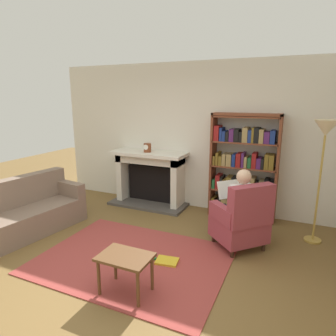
{
  "coord_description": "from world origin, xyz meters",
  "views": [
    {
      "loc": [
        1.85,
        -2.71,
        2.07
      ],
      "look_at": [
        0.1,
        1.2,
        1.05
      ],
      "focal_mm": 31.78,
      "sensor_mm": 36.0,
      "label": 1
    }
  ],
  "objects_px": {
    "seated_reader": "(238,204)",
    "side_table": "(125,262)",
    "sofa_floral": "(26,212)",
    "bookshelf": "(244,169)",
    "armchair_reading": "(242,220)",
    "mantel_clock": "(147,148)",
    "floor_lamp": "(325,140)",
    "fireplace": "(151,176)"
  },
  "relations": [
    {
      "from": "mantel_clock",
      "to": "armchair_reading",
      "type": "bearing_deg",
      "value": -26.88
    },
    {
      "from": "bookshelf",
      "to": "mantel_clock",
      "type": "bearing_deg",
      "value": -175.67
    },
    {
      "from": "side_table",
      "to": "floor_lamp",
      "type": "distance_m",
      "value": 3.07
    },
    {
      "from": "bookshelf",
      "to": "floor_lamp",
      "type": "relative_size",
      "value": 1.02
    },
    {
      "from": "mantel_clock",
      "to": "seated_reader",
      "type": "height_order",
      "value": "mantel_clock"
    },
    {
      "from": "seated_reader",
      "to": "mantel_clock",
      "type": "bearing_deg",
      "value": -72.21
    },
    {
      "from": "bookshelf",
      "to": "sofa_floral",
      "type": "relative_size",
      "value": 1.02
    },
    {
      "from": "seated_reader",
      "to": "floor_lamp",
      "type": "xyz_separation_m",
      "value": [
        1.02,
        0.58,
        0.89
      ]
    },
    {
      "from": "fireplace",
      "to": "bookshelf",
      "type": "bearing_deg",
      "value": 1.07
    },
    {
      "from": "fireplace",
      "to": "seated_reader",
      "type": "bearing_deg",
      "value": -28.45
    },
    {
      "from": "sofa_floral",
      "to": "floor_lamp",
      "type": "distance_m",
      "value": 4.52
    },
    {
      "from": "side_table",
      "to": "floor_lamp",
      "type": "height_order",
      "value": "floor_lamp"
    },
    {
      "from": "bookshelf",
      "to": "armchair_reading",
      "type": "height_order",
      "value": "bookshelf"
    },
    {
      "from": "fireplace",
      "to": "mantel_clock",
      "type": "bearing_deg",
      "value": -93.33
    },
    {
      "from": "bookshelf",
      "to": "side_table",
      "type": "relative_size",
      "value": 3.25
    },
    {
      "from": "mantel_clock",
      "to": "armchair_reading",
      "type": "distance_m",
      "value": 2.36
    },
    {
      "from": "side_table",
      "to": "floor_lamp",
      "type": "xyz_separation_m",
      "value": [
        1.88,
        2.15,
        1.14
      ]
    },
    {
      "from": "seated_reader",
      "to": "side_table",
      "type": "relative_size",
      "value": 2.04
    },
    {
      "from": "seated_reader",
      "to": "floor_lamp",
      "type": "distance_m",
      "value": 1.47
    },
    {
      "from": "sofa_floral",
      "to": "side_table",
      "type": "xyz_separation_m",
      "value": [
        2.23,
        -0.66,
        0.05
      ]
    },
    {
      "from": "mantel_clock",
      "to": "floor_lamp",
      "type": "relative_size",
      "value": 0.09
    },
    {
      "from": "armchair_reading",
      "to": "floor_lamp",
      "type": "distance_m",
      "value": 1.57
    },
    {
      "from": "seated_reader",
      "to": "side_table",
      "type": "distance_m",
      "value": 1.81
    },
    {
      "from": "mantel_clock",
      "to": "side_table",
      "type": "height_order",
      "value": "mantel_clock"
    },
    {
      "from": "bookshelf",
      "to": "side_table",
      "type": "distance_m",
      "value": 2.79
    },
    {
      "from": "fireplace",
      "to": "seated_reader",
      "type": "relative_size",
      "value": 1.32
    },
    {
      "from": "fireplace",
      "to": "bookshelf",
      "type": "relative_size",
      "value": 0.83
    },
    {
      "from": "armchair_reading",
      "to": "side_table",
      "type": "relative_size",
      "value": 1.73
    },
    {
      "from": "mantel_clock",
      "to": "side_table",
      "type": "xyz_separation_m",
      "value": [
        1.06,
        -2.51,
        -0.77
      ]
    },
    {
      "from": "fireplace",
      "to": "armchair_reading",
      "type": "relative_size",
      "value": 1.55
    },
    {
      "from": "bookshelf",
      "to": "sofa_floral",
      "type": "xyz_separation_m",
      "value": [
        -2.96,
        -1.98,
        -0.56
      ]
    },
    {
      "from": "side_table",
      "to": "fireplace",
      "type": "bearing_deg",
      "value": 111.92
    },
    {
      "from": "armchair_reading",
      "to": "sofa_floral",
      "type": "relative_size",
      "value": 0.54
    },
    {
      "from": "side_table",
      "to": "sofa_floral",
      "type": "bearing_deg",
      "value": 163.47
    },
    {
      "from": "sofa_floral",
      "to": "side_table",
      "type": "distance_m",
      "value": 2.32
    },
    {
      "from": "mantel_clock",
      "to": "bookshelf",
      "type": "relative_size",
      "value": 0.09
    },
    {
      "from": "seated_reader",
      "to": "sofa_floral",
      "type": "relative_size",
      "value": 0.64
    },
    {
      "from": "bookshelf",
      "to": "fireplace",
      "type": "bearing_deg",
      "value": -178.93
    },
    {
      "from": "seated_reader",
      "to": "sofa_floral",
      "type": "height_order",
      "value": "seated_reader"
    },
    {
      "from": "fireplace",
      "to": "bookshelf",
      "type": "distance_m",
      "value": 1.81
    },
    {
      "from": "fireplace",
      "to": "side_table",
      "type": "relative_size",
      "value": 2.68
    },
    {
      "from": "sofa_floral",
      "to": "seated_reader",
      "type": "bearing_deg",
      "value": -65.25
    }
  ]
}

